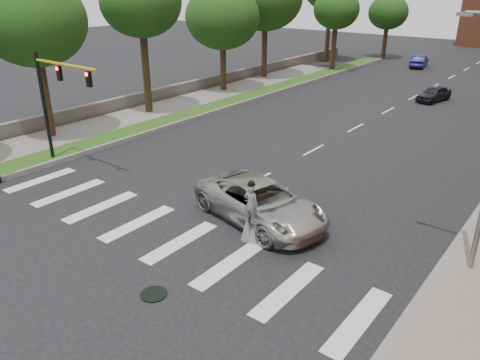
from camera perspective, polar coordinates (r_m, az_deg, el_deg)
ground_plane at (r=19.42m, az=-12.10°, el=-7.41°), size 160.00×160.00×0.00m
grass_median at (r=40.33m, az=-1.16°, el=9.47°), size 2.00×60.00×0.25m
median_curb at (r=39.69m, az=0.03°, el=9.27°), size 0.20×60.00×0.28m
sidewalk_left at (r=35.73m, az=-15.23°, el=6.78°), size 4.00×60.00×0.18m
stone_wall at (r=45.23m, az=-5.07°, el=11.46°), size 0.50×56.00×1.10m
manhole at (r=16.40m, az=-10.48°, el=-13.53°), size 0.90×0.90×0.04m
traffic_signal at (r=27.19m, az=-21.70°, el=9.78°), size 5.30×0.23×6.20m
stilt_performer at (r=18.64m, az=1.33°, el=-4.70°), size 0.83×0.58×2.65m
suv_crossing at (r=20.22m, az=2.49°, el=-2.68°), size 7.00×4.40×1.80m
car_near at (r=44.33m, az=22.57°, el=9.68°), size 2.32×4.05×1.30m
car_mid at (r=61.62m, az=21.01°, el=13.38°), size 2.26×4.61×1.46m
tree_1 at (r=32.46m, az=-23.93°, el=17.24°), size 6.48×6.48×10.17m
tree_2 at (r=36.77m, az=-12.01°, el=20.39°), size 5.93×5.93×10.77m
tree_3 at (r=44.08m, az=-2.15°, el=19.19°), size 6.66×6.66×9.47m
tree_6 at (r=55.70m, az=11.69°, el=19.64°), size 5.03×5.03×8.84m
tree_7 at (r=66.78m, az=17.62°, el=18.87°), size 5.06×5.06×7.98m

